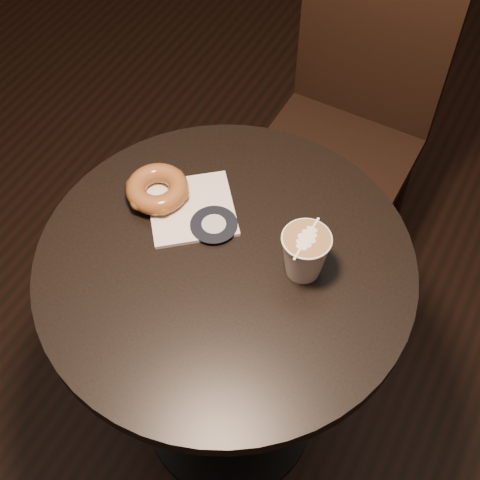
# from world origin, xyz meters

# --- Properties ---
(cafe_table) EXTENTS (0.70, 0.70, 0.75)m
(cafe_table) POSITION_xyz_m (0.00, 0.00, 0.55)
(cafe_table) COLOR black
(cafe_table) RESTS_ON ground
(chair) EXTENTS (0.40, 0.40, 0.99)m
(chair) POSITION_xyz_m (-0.01, 0.70, 0.56)
(chair) COLOR black
(chair) RESTS_ON ground
(pastry_bag) EXTENTS (0.23, 0.23, 0.01)m
(pastry_bag) POSITION_xyz_m (-0.11, 0.07, 0.75)
(pastry_bag) COLOR silver
(pastry_bag) RESTS_ON cafe_table
(doughnut) EXTENTS (0.12, 0.12, 0.04)m
(doughnut) POSITION_xyz_m (-0.18, 0.07, 0.78)
(doughnut) COLOR brown
(doughnut) RESTS_ON pastry_bag
(latte_cup) EXTENTS (0.09, 0.09, 0.10)m
(latte_cup) POSITION_xyz_m (0.13, 0.05, 0.80)
(latte_cup) COLOR silver
(latte_cup) RESTS_ON cafe_table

